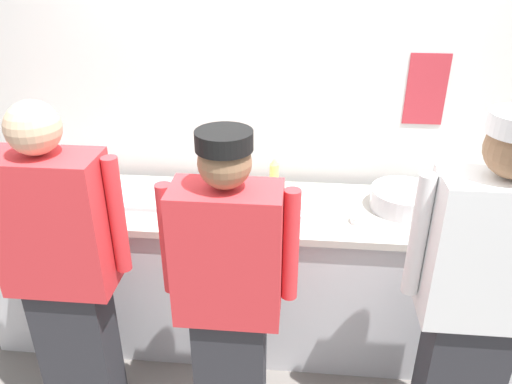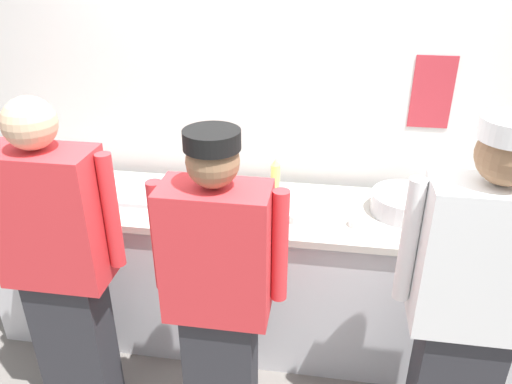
{
  "view_description": "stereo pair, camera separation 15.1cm",
  "coord_description": "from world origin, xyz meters",
  "px_view_note": "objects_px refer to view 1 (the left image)",
  "views": [
    {
      "loc": [
        0.19,
        -2.08,
        2.24
      ],
      "look_at": [
        -0.05,
        0.39,
        0.98
      ],
      "focal_mm": 35.04,
      "sensor_mm": 36.0,
      "label": 1
    },
    {
      "loc": [
        0.34,
        -2.06,
        2.24
      ],
      "look_at": [
        -0.05,
        0.39,
        0.98
      ],
      "focal_mm": 35.04,
      "sensor_mm": 36.0,
      "label": 2
    }
  ],
  "objects_px": {
    "squeeze_bottle_secondary": "(68,193)",
    "ramekin_green_sauce": "(299,217)",
    "plate_stack_front": "(42,193)",
    "ramekin_red_sauce": "(359,219)",
    "mixing_bowl_steel": "(404,199)",
    "sheet_tray": "(128,197)",
    "ramekin_yellow_sauce": "(235,190)",
    "deli_cup": "(280,204)",
    "chef_near_left": "(64,270)",
    "chef_far_right": "(478,297)",
    "chef_center": "(229,295)",
    "squeeze_bottle_primary": "(274,176)"
  },
  "relations": [
    {
      "from": "squeeze_bottle_secondary",
      "to": "ramekin_green_sauce",
      "type": "xyz_separation_m",
      "value": [
        1.25,
        -0.01,
        -0.07
      ]
    },
    {
      "from": "plate_stack_front",
      "to": "ramekin_red_sauce",
      "type": "distance_m",
      "value": 1.75
    },
    {
      "from": "mixing_bowl_steel",
      "to": "sheet_tray",
      "type": "bearing_deg",
      "value": -178.48
    },
    {
      "from": "ramekin_yellow_sauce",
      "to": "deli_cup",
      "type": "relative_size",
      "value": 1.13
    },
    {
      "from": "ramekin_red_sauce",
      "to": "chef_near_left",
      "type": "bearing_deg",
      "value": -159.27
    },
    {
      "from": "chef_far_right",
      "to": "chef_center",
      "type": "bearing_deg",
      "value": -178.82
    },
    {
      "from": "plate_stack_front",
      "to": "squeeze_bottle_secondary",
      "type": "height_order",
      "value": "squeeze_bottle_secondary"
    },
    {
      "from": "chef_center",
      "to": "squeeze_bottle_primary",
      "type": "relative_size",
      "value": 7.62
    },
    {
      "from": "plate_stack_front",
      "to": "mixing_bowl_steel",
      "type": "xyz_separation_m",
      "value": [
        2.0,
        0.11,
        0.01
      ]
    },
    {
      "from": "plate_stack_front",
      "to": "deli_cup",
      "type": "bearing_deg",
      "value": 0.5
    },
    {
      "from": "chef_center",
      "to": "ramekin_yellow_sauce",
      "type": "relative_size",
      "value": 15.83
    },
    {
      "from": "sheet_tray",
      "to": "squeeze_bottle_primary",
      "type": "relative_size",
      "value": 2.42
    },
    {
      "from": "chef_far_right",
      "to": "sheet_tray",
      "type": "distance_m",
      "value": 1.86
    },
    {
      "from": "sheet_tray",
      "to": "deli_cup",
      "type": "xyz_separation_m",
      "value": [
        0.87,
        -0.06,
        0.03
      ]
    },
    {
      "from": "mixing_bowl_steel",
      "to": "squeeze_bottle_primary",
      "type": "height_order",
      "value": "squeeze_bottle_primary"
    },
    {
      "from": "chef_center",
      "to": "chef_far_right",
      "type": "distance_m",
      "value": 1.05
    },
    {
      "from": "ramekin_red_sauce",
      "to": "ramekin_green_sauce",
      "type": "bearing_deg",
      "value": -177.87
    },
    {
      "from": "squeeze_bottle_primary",
      "to": "sheet_tray",
      "type": "bearing_deg",
      "value": -168.57
    },
    {
      "from": "sheet_tray",
      "to": "ramekin_red_sauce",
      "type": "bearing_deg",
      "value": -6.34
    },
    {
      "from": "chef_far_right",
      "to": "ramekin_red_sauce",
      "type": "distance_m",
      "value": 0.71
    },
    {
      "from": "mixing_bowl_steel",
      "to": "ramekin_green_sauce",
      "type": "xyz_separation_m",
      "value": [
        -0.57,
        -0.19,
        -0.03
      ]
    },
    {
      "from": "plate_stack_front",
      "to": "squeeze_bottle_primary",
      "type": "bearing_deg",
      "value": 10.31
    },
    {
      "from": "squeeze_bottle_primary",
      "to": "deli_cup",
      "type": "xyz_separation_m",
      "value": [
        0.05,
        -0.22,
        -0.06
      ]
    },
    {
      "from": "chef_near_left",
      "to": "squeeze_bottle_primary",
      "type": "bearing_deg",
      "value": 42.35
    },
    {
      "from": "chef_near_left",
      "to": "squeeze_bottle_secondary",
      "type": "bearing_deg",
      "value": 110.08
    },
    {
      "from": "squeeze_bottle_primary",
      "to": "squeeze_bottle_secondary",
      "type": "height_order",
      "value": "squeeze_bottle_primary"
    },
    {
      "from": "chef_near_left",
      "to": "sheet_tray",
      "type": "distance_m",
      "value": 0.67
    },
    {
      "from": "chef_near_left",
      "to": "chef_center",
      "type": "bearing_deg",
      "value": -4.65
    },
    {
      "from": "chef_near_left",
      "to": "ramekin_green_sauce",
      "type": "relative_size",
      "value": 20.21
    },
    {
      "from": "squeeze_bottle_primary",
      "to": "deli_cup",
      "type": "bearing_deg",
      "value": -77.68
    },
    {
      "from": "sheet_tray",
      "to": "ramekin_yellow_sauce",
      "type": "distance_m",
      "value": 0.61
    },
    {
      "from": "chef_far_right",
      "to": "squeeze_bottle_secondary",
      "type": "distance_m",
      "value": 2.08
    },
    {
      "from": "ramekin_red_sauce",
      "to": "deli_cup",
      "type": "relative_size",
      "value": 1.02
    },
    {
      "from": "ramekin_red_sauce",
      "to": "ramekin_green_sauce",
      "type": "distance_m",
      "value": 0.31
    },
    {
      "from": "mixing_bowl_steel",
      "to": "squeeze_bottle_primary",
      "type": "bearing_deg",
      "value": 170.18
    },
    {
      "from": "chef_center",
      "to": "sheet_tray",
      "type": "xyz_separation_m",
      "value": [
        -0.68,
        0.72,
        0.07
      ]
    },
    {
      "from": "sheet_tray",
      "to": "ramekin_red_sauce",
      "type": "height_order",
      "value": "ramekin_red_sauce"
    },
    {
      "from": "sheet_tray",
      "to": "squeeze_bottle_primary",
      "type": "xyz_separation_m",
      "value": [
        0.82,
        0.17,
        0.09
      ]
    },
    {
      "from": "ramekin_red_sauce",
      "to": "deli_cup",
      "type": "xyz_separation_m",
      "value": [
        -0.42,
        0.09,
        0.02
      ]
    },
    {
      "from": "chef_near_left",
      "to": "chef_center",
      "type": "height_order",
      "value": "chef_near_left"
    },
    {
      "from": "squeeze_bottle_secondary",
      "to": "ramekin_yellow_sauce",
      "type": "bearing_deg",
      "value": 16.74
    },
    {
      "from": "mixing_bowl_steel",
      "to": "squeeze_bottle_secondary",
      "type": "bearing_deg",
      "value": -174.1
    },
    {
      "from": "ramekin_red_sauce",
      "to": "plate_stack_front",
      "type": "bearing_deg",
      "value": 177.58
    },
    {
      "from": "squeeze_bottle_secondary",
      "to": "deli_cup",
      "type": "xyz_separation_m",
      "value": [
        1.14,
        0.09,
        -0.05
      ]
    },
    {
      "from": "mixing_bowl_steel",
      "to": "deli_cup",
      "type": "bearing_deg",
      "value": -171.73
    },
    {
      "from": "chef_near_left",
      "to": "ramekin_red_sauce",
      "type": "distance_m",
      "value": 1.47
    },
    {
      "from": "plate_stack_front",
      "to": "sheet_tray",
      "type": "bearing_deg",
      "value": 8.33
    },
    {
      "from": "squeeze_bottle_primary",
      "to": "chef_near_left",
      "type": "bearing_deg",
      "value": -137.65
    },
    {
      "from": "squeeze_bottle_secondary",
      "to": "chef_near_left",
      "type": "bearing_deg",
      "value": -69.92
    },
    {
      "from": "chef_far_right",
      "to": "ramekin_red_sauce",
      "type": "xyz_separation_m",
      "value": [
        -0.44,
        0.56,
        0.03
      ]
    }
  ]
}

